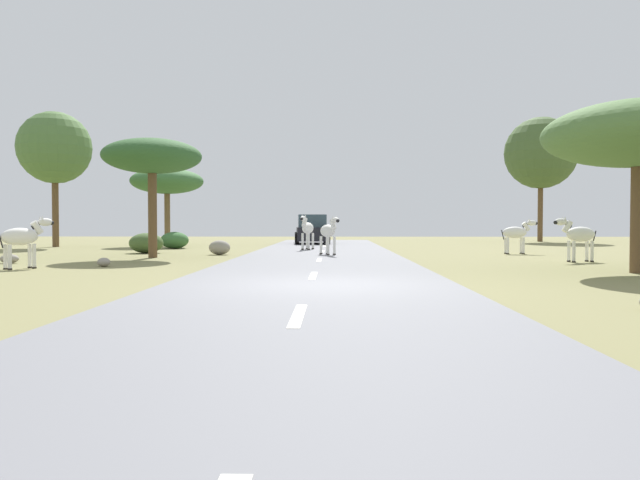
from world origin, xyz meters
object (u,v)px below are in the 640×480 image
Objects in this scene: tree_3 at (55,148)px; tree_6 at (541,153)px; zebra_0 at (307,229)px; tree_4 at (152,157)px; car_0 at (312,230)px; bush_3 at (175,240)px; zebra_3 at (517,233)px; zebra_2 at (23,237)px; zebra_4 at (329,231)px; zebra_1 at (578,235)px; rock_1 at (104,262)px; tree_1 at (638,135)px; rock_2 at (9,259)px; bush_0 at (146,243)px; rock_4 at (220,248)px; tree_2 at (167,182)px.

tree_6 is at bearing 18.76° from tree_3.
zebra_0 is 0.39× the size of tree_4.
car_0 reaches higher than zebra_0.
zebra_3 is at bearing -17.12° from bush_3.
zebra_2 is 0.33× the size of car_0.
zebra_4 is 17.63m from tree_3.
rock_1 is at bearing 85.64° from zebra_1.
zebra_0 reaches higher than zebra_2.
zebra_4 is at bearing 135.51° from tree_1.
zebra_2 is 0.34× the size of tree_4.
zebra_1 is 17.06m from zebra_2.
tree_6 reaches higher than rock_2.
tree_1 is 0.65× the size of tree_3.
bush_0 is at bearing -143.49° from tree_6.
zebra_0 is 12.25m from zebra_1.
zebra_1 is 1.81× the size of rock_4.
tree_4 is at bearing 40.98° from rock_2.
zebra_0 is 7.05m from bush_3.
zebra_0 is 0.39× the size of tree_2.
zebra_4 reaches higher than zebra_3.
tree_6 is (15.70, 5.86, 5.29)m from car_0.
zebra_3 is 16.25m from rock_1.
rock_2 is (-3.63, -3.15, -3.56)m from tree_4.
tree_4 is (-14.73, 2.07, 2.81)m from zebra_1.
zebra_0 is 8.10m from car_0.
tree_6 reaches higher than rock_4.
tree_1 is at bearing -31.80° from bush_0.
tree_3 is at bearing 144.30° from tree_1.
tree_3 is at bearing 48.72° from zebra_1.
zebra_3 is 0.36× the size of tree_4.
zebra_0 is 5.15m from rock_4.
zebra_3 is 0.18× the size of tree_6.
car_0 is 0.61× the size of tree_3.
zebra_2 is at bearing -155.61° from rock_1.
tree_3 is (-14.79, 8.54, 4.36)m from zebra_4.
tree_1 is (9.06, -20.46, 2.67)m from car_0.
bush_0 is at bearing 160.33° from rock_4.
tree_3 reaches higher than zebra_4.
tree_6 is 28.42m from bush_0.
tree_6 is (6.65, 26.32, 2.62)m from tree_1.
rock_2 is at bearing -109.73° from bush_0.
zebra_3 is at bearing 63.65° from zebra_2.
zebra_2 is at bearing -110.29° from tree_4.
zebra_1 is at bearing -0.09° from zebra_3.
zebra_4 reaches higher than zebra_2.
tree_1 reaches higher than zebra_0.
tree_4 is 5.98m from rock_2.
rock_4 is at bearing -109.84° from car_0.
zebra_3 is 4.17× the size of rock_1.
bush_3 is 2.42× the size of rock_2.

